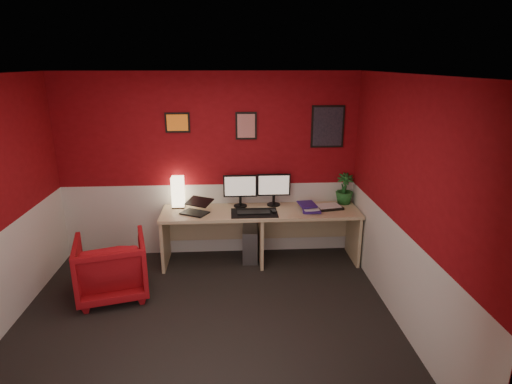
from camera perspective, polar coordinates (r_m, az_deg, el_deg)
name	(u,v)px	position (r m, az deg, el deg)	size (l,w,h in m)	color
ground	(206,324)	(4.61, -6.85, -17.31)	(4.00, 3.50, 0.01)	black
ceiling	(195,75)	(3.80, -8.24, 15.51)	(4.00, 3.50, 0.01)	white
wall_back	(209,167)	(5.71, -6.37, 3.43)	(4.00, 0.01, 2.50)	maroon
wall_front	(181,317)	(2.47, -10.16, -16.42)	(4.00, 0.01, 2.50)	maroon
wall_right	(406,206)	(4.37, 19.68, -1.85)	(0.01, 3.50, 2.50)	maroon
wainscot_back	(211,219)	(5.93, -6.13, -3.64)	(4.00, 0.01, 1.00)	silver
wainscot_right	(398,275)	(4.66, 18.69, -10.61)	(0.01, 3.50, 1.00)	silver
desk	(261,236)	(5.67, 0.62, -6.01)	(2.60, 0.65, 0.73)	tan
shoji_lamp	(178,193)	(5.70, -10.54, -0.11)	(0.16, 0.16, 0.40)	#FFE5B2
laptop	(194,206)	(5.45, -8.38, -1.83)	(0.33, 0.23, 0.22)	black
monitor_left	(240,186)	(5.61, -2.17, 0.84)	(0.45, 0.06, 0.58)	black
monitor_right	(274,185)	(5.66, 2.44, 0.99)	(0.45, 0.06, 0.58)	black
desk_mat	(254,213)	(5.44, -0.24, -2.86)	(0.60, 0.38, 0.01)	black
keyboard	(254,212)	(5.42, -0.32, -2.79)	(0.42, 0.14, 0.02)	black
mouse	(274,211)	(5.45, 2.45, -2.65)	(0.06, 0.10, 0.03)	black
book_bottom	(302,209)	(5.57, 6.30, -2.33)	(0.24, 0.32, 0.03)	navy
book_middle	(303,208)	(5.56, 6.36, -2.12)	(0.20, 0.27, 0.02)	silver
book_top	(299,205)	(5.58, 5.90, -1.77)	(0.21, 0.29, 0.03)	navy
zen_tray	(328,207)	(5.70, 9.80, -2.04)	(0.35, 0.25, 0.03)	black
potted_plant	(345,189)	(5.87, 11.94, 0.43)	(0.24, 0.24, 0.42)	#19591E
pc_tower	(250,243)	(5.80, -0.79, -6.94)	(0.20, 0.45, 0.45)	#99999E
armchair	(112,267)	(5.17, -19.00, -9.57)	(0.76, 0.78, 0.71)	#A7141A
art_left	(177,123)	(5.62, -10.62, 9.25)	(0.32, 0.02, 0.26)	orange
art_center	(246,126)	(5.59, -1.35, 8.98)	(0.28, 0.02, 0.36)	red
art_right	(328,127)	(5.73, 9.70, 8.75)	(0.44, 0.02, 0.56)	black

